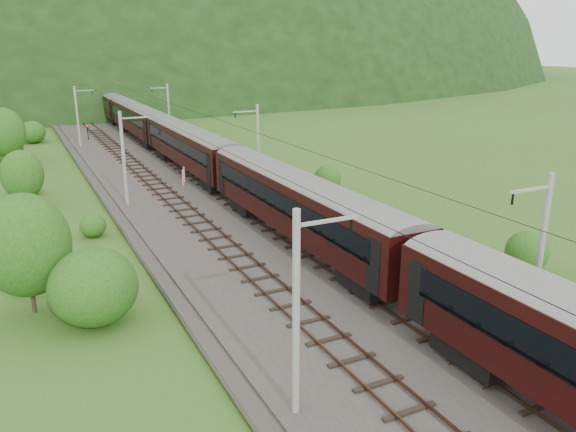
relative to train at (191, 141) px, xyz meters
name	(u,v)px	position (x,y,z in m)	size (l,w,h in m)	color
ground	(424,377)	(-2.40, -41.11, -3.88)	(600.00, 600.00, 0.00)	#3A5A1C
railbed	(312,287)	(-2.40, -31.11, -3.73)	(14.00, 220.00, 0.30)	#38332D
track_left	(275,291)	(-4.80, -31.11, -3.51)	(2.40, 220.00, 0.27)	#513023
track_right	(347,276)	(0.00, -31.11, -3.51)	(2.40, 220.00, 0.27)	#513023
catenary_left	(124,156)	(-8.52, -9.11, 0.62)	(2.54, 192.28, 8.00)	gray
catenary_right	(257,145)	(3.72, -9.11, 0.62)	(2.54, 192.28, 8.00)	gray
overhead_wires	(314,169)	(-2.40, -31.11, 3.22)	(4.83, 198.00, 0.03)	black
mountain_main	(39,76)	(-2.40, 218.89, -3.88)	(504.00, 360.00, 244.00)	black
train	(191,141)	(0.00, 0.00, 0.00)	(3.32, 184.72, 5.79)	black
hazard_post_near	(183,178)	(-2.36, -4.77, -2.78)	(0.17, 0.17, 1.60)	red
hazard_post_far	(184,174)	(-1.81, -3.28, -2.80)	(0.17, 0.17, 1.55)	red
signal	(88,131)	(-6.87, 28.16, -2.35)	(0.23, 0.23, 2.09)	black
vegetation_left	(30,240)	(-16.70, -23.88, -0.89)	(10.41, 141.64, 6.90)	#254913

